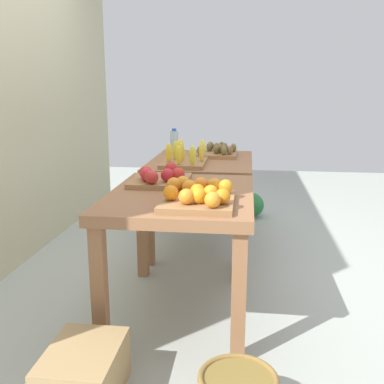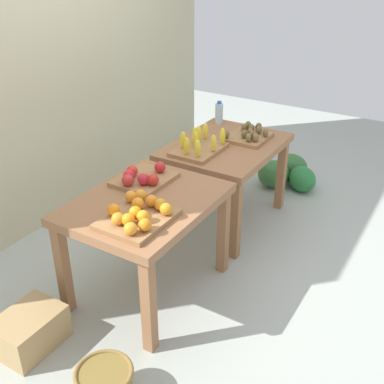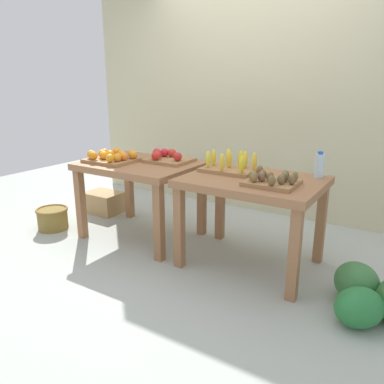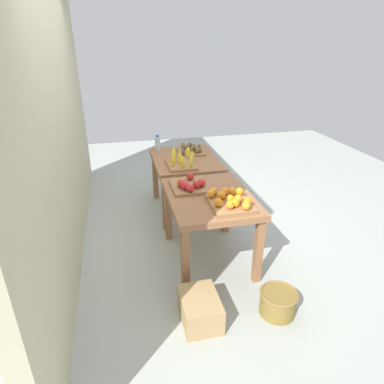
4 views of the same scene
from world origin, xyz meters
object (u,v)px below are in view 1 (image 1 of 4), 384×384
at_px(display_table_left, 181,210).
at_px(apple_bin, 160,178).
at_px(kiwi_bin, 218,152).
at_px(orange_bin, 198,195).
at_px(watermelon_pile, 234,202).
at_px(display_table_right, 202,172).
at_px(water_bottle, 174,141).
at_px(banana_crate, 184,158).
at_px(cardboard_produce_box, 84,374).

height_order(display_table_left, apple_bin, apple_bin).
bearing_deg(kiwi_bin, orange_bin, -179.88).
distance_m(orange_bin, watermelon_pile, 2.38).
bearing_deg(watermelon_pile, display_table_right, 165.87).
height_order(display_table_right, orange_bin, orange_bin).
height_order(display_table_left, water_bottle, water_bottle).
xyz_separation_m(apple_bin, watermelon_pile, (1.87, -0.39, -0.63)).
bearing_deg(banana_crate, cardboard_produce_box, 173.44).
bearing_deg(orange_bin, display_table_left, 27.48).
relative_size(water_bottle, watermelon_pile, 0.30).
bearing_deg(water_bottle, kiwi_bin, -118.73).
bearing_deg(watermelon_pile, kiwi_bin, 171.00).
bearing_deg(banana_crate, watermelon_pile, -16.06).
bearing_deg(banana_crate, display_table_right, -22.97).
height_order(display_table_left, display_table_right, same).
bearing_deg(cardboard_produce_box, water_bottle, -0.23).
bearing_deg(apple_bin, watermelon_pile, -11.84).
distance_m(banana_crate, water_bottle, 0.69).
distance_m(display_table_left, water_bottle, 1.58).
distance_m(apple_bin, banana_crate, 0.68).
relative_size(display_table_left, display_table_right, 1.00).
bearing_deg(water_bottle, cardboard_produce_box, 179.77).
bearing_deg(kiwi_bin, water_bottle, 61.27).
distance_m(display_table_right, banana_crate, 0.31).
xyz_separation_m(banana_crate, watermelon_pile, (1.19, -0.34, -0.64)).
xyz_separation_m(display_table_left, display_table_right, (1.12, 0.00, 0.00)).
height_order(banana_crate, watermelon_pile, banana_crate).
xyz_separation_m(display_table_right, cardboard_produce_box, (-1.94, 0.30, -0.50)).
distance_m(water_bottle, watermelon_pile, 1.01).
distance_m(display_table_right, watermelon_pile, 1.09).
bearing_deg(display_table_left, cardboard_produce_box, 159.86).
height_order(orange_bin, apple_bin, apple_bin).
bearing_deg(apple_bin, banana_crate, -4.17).
bearing_deg(banana_crate, water_bottle, 15.45).
bearing_deg(apple_bin, kiwi_bin, -13.71).
distance_m(kiwi_bin, watermelon_pile, 0.98).
relative_size(display_table_left, apple_bin, 2.54).
height_order(kiwi_bin, water_bottle, water_bottle).
distance_m(display_table_left, apple_bin, 0.28).
relative_size(display_table_right, kiwi_bin, 2.80).
distance_m(orange_bin, banana_crate, 1.13).
xyz_separation_m(display_table_left, orange_bin, (-0.23, -0.12, 0.15)).
height_order(orange_bin, watermelon_pile, orange_bin).
bearing_deg(water_bottle, banana_crate, -164.55).
bearing_deg(display_table_right, water_bottle, 34.84).
relative_size(display_table_right, watermelon_pile, 1.52).
distance_m(banana_crate, kiwi_bin, 0.50).
relative_size(display_table_left, cardboard_produce_box, 2.60).
relative_size(orange_bin, watermelon_pile, 0.64).
relative_size(kiwi_bin, cardboard_produce_box, 0.93).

